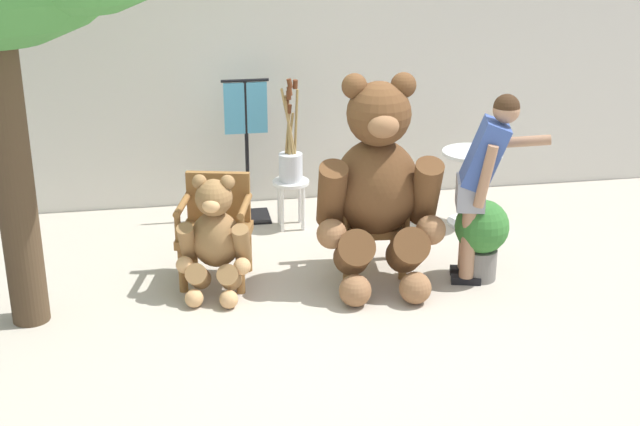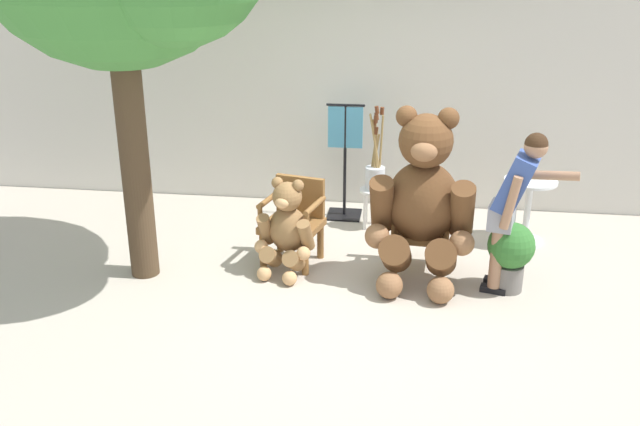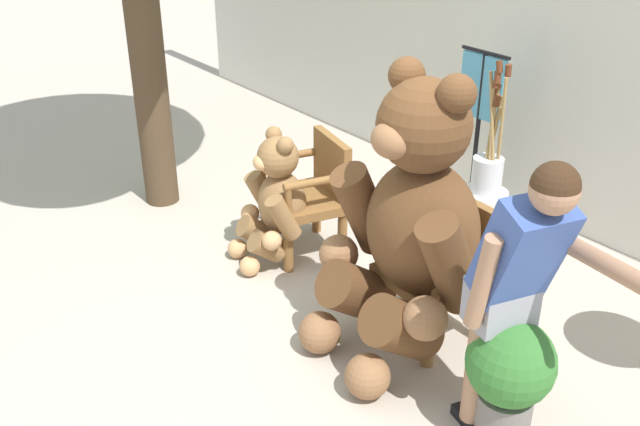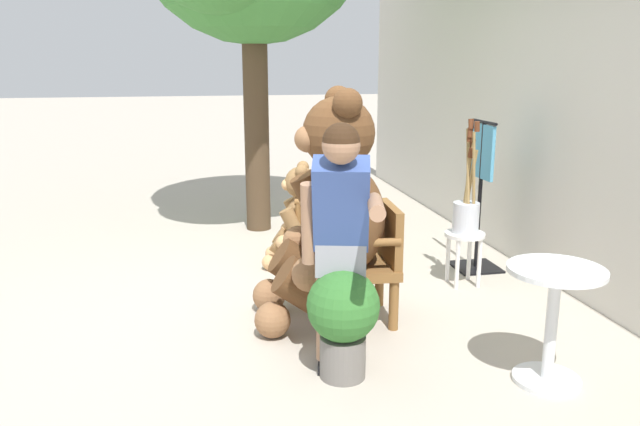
{
  "view_description": "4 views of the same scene",
  "coord_description": "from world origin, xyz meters",
  "px_view_note": "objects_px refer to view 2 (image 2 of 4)",
  "views": [
    {
      "loc": [
        -0.96,
        -6.19,
        3.14
      ],
      "look_at": [
        0.11,
        -0.08,
        0.75
      ],
      "focal_mm": 50.0,
      "sensor_mm": 36.0,
      "label": 1
    },
    {
      "loc": [
        0.52,
        -6.08,
        3.17
      ],
      "look_at": [
        -0.28,
        -0.11,
        0.8
      ],
      "focal_mm": 40.0,
      "sensor_mm": 36.0,
      "label": 2
    },
    {
      "loc": [
        3.08,
        -2.24,
        2.66
      ],
      "look_at": [
        0.02,
        0.12,
        0.69
      ],
      "focal_mm": 40.0,
      "sensor_mm": 36.0,
      "label": 3
    },
    {
      "loc": [
        4.85,
        -0.68,
        1.88
      ],
      "look_at": [
        -0.34,
        0.39,
        0.58
      ],
      "focal_mm": 35.0,
      "sensor_mm": 36.0,
      "label": 4
    }
  ],
  "objects_px": {
    "brush_bucket": "(375,171)",
    "potted_plant": "(511,252)",
    "round_side_table": "(528,204)",
    "white_stool": "(374,198)",
    "person_visitor": "(513,199)",
    "wooden_chair_left": "(294,219)",
    "wooden_chair_right": "(422,225)",
    "clothing_display_stand": "(345,158)",
    "teddy_bear_small": "(287,228)",
    "teddy_bear_large": "(422,199)"
  },
  "relations": [
    {
      "from": "white_stool",
      "to": "potted_plant",
      "type": "distance_m",
      "value": 1.95
    },
    {
      "from": "white_stool",
      "to": "round_side_table",
      "type": "relative_size",
      "value": 0.64
    },
    {
      "from": "teddy_bear_small",
      "to": "wooden_chair_right",
      "type": "bearing_deg",
      "value": 12.56
    },
    {
      "from": "wooden_chair_left",
      "to": "wooden_chair_right",
      "type": "distance_m",
      "value": 1.29
    },
    {
      "from": "white_stool",
      "to": "round_side_table",
      "type": "bearing_deg",
      "value": -7.21
    },
    {
      "from": "potted_plant",
      "to": "brush_bucket",
      "type": "bearing_deg",
      "value": 134.18
    },
    {
      "from": "potted_plant",
      "to": "teddy_bear_small",
      "type": "bearing_deg",
      "value": 177.47
    },
    {
      "from": "potted_plant",
      "to": "teddy_bear_large",
      "type": "bearing_deg",
      "value": 172.25
    },
    {
      "from": "wooden_chair_left",
      "to": "white_stool",
      "type": "bearing_deg",
      "value": 53.15
    },
    {
      "from": "teddy_bear_large",
      "to": "round_side_table",
      "type": "distance_m",
      "value": 1.62
    },
    {
      "from": "teddy_bear_large",
      "to": "wooden_chair_right",
      "type": "bearing_deg",
      "value": 87.61
    },
    {
      "from": "wooden_chair_left",
      "to": "wooden_chair_right",
      "type": "relative_size",
      "value": 1.0
    },
    {
      "from": "teddy_bear_small",
      "to": "round_side_table",
      "type": "bearing_deg",
      "value": 23.92
    },
    {
      "from": "wooden_chair_left",
      "to": "potted_plant",
      "type": "relative_size",
      "value": 1.26
    },
    {
      "from": "white_stool",
      "to": "potted_plant",
      "type": "height_order",
      "value": "potted_plant"
    },
    {
      "from": "person_visitor",
      "to": "brush_bucket",
      "type": "relative_size",
      "value": 1.62
    },
    {
      "from": "person_visitor",
      "to": "clothing_display_stand",
      "type": "distance_m",
      "value": 2.42
    },
    {
      "from": "wooden_chair_left",
      "to": "teddy_bear_large",
      "type": "relative_size",
      "value": 0.5
    },
    {
      "from": "teddy_bear_large",
      "to": "potted_plant",
      "type": "xyz_separation_m",
      "value": [
        0.84,
        -0.11,
        -0.44
      ]
    },
    {
      "from": "wooden_chair_right",
      "to": "potted_plant",
      "type": "distance_m",
      "value": 0.92
    },
    {
      "from": "white_stool",
      "to": "potted_plant",
      "type": "bearing_deg",
      "value": -45.76
    },
    {
      "from": "potted_plant",
      "to": "round_side_table",
      "type": "bearing_deg",
      "value": 75.17
    },
    {
      "from": "wooden_chair_right",
      "to": "white_stool",
      "type": "xyz_separation_m",
      "value": [
        -0.53,
        1.01,
        -0.11
      ]
    },
    {
      "from": "wooden_chair_right",
      "to": "teddy_bear_large",
      "type": "distance_m",
      "value": 0.46
    },
    {
      "from": "wooden_chair_left",
      "to": "clothing_display_stand",
      "type": "relative_size",
      "value": 0.63
    },
    {
      "from": "round_side_table",
      "to": "clothing_display_stand",
      "type": "relative_size",
      "value": 0.53
    },
    {
      "from": "teddy_bear_small",
      "to": "clothing_display_stand",
      "type": "height_order",
      "value": "clothing_display_stand"
    },
    {
      "from": "potted_plant",
      "to": "person_visitor",
      "type": "bearing_deg",
      "value": -158.63
    },
    {
      "from": "wooden_chair_left",
      "to": "teddy_bear_small",
      "type": "height_order",
      "value": "teddy_bear_small"
    },
    {
      "from": "teddy_bear_small",
      "to": "brush_bucket",
      "type": "relative_size",
      "value": 1.02
    },
    {
      "from": "teddy_bear_large",
      "to": "potted_plant",
      "type": "relative_size",
      "value": 2.51
    },
    {
      "from": "teddy_bear_small",
      "to": "person_visitor",
      "type": "height_order",
      "value": "person_visitor"
    },
    {
      "from": "wooden_chair_right",
      "to": "white_stool",
      "type": "relative_size",
      "value": 1.87
    },
    {
      "from": "teddy_bear_large",
      "to": "round_side_table",
      "type": "relative_size",
      "value": 2.37
    },
    {
      "from": "teddy_bear_large",
      "to": "clothing_display_stand",
      "type": "height_order",
      "value": "teddy_bear_large"
    },
    {
      "from": "round_side_table",
      "to": "clothing_display_stand",
      "type": "xyz_separation_m",
      "value": [
        -2.05,
        0.51,
        0.27
      ]
    },
    {
      "from": "brush_bucket",
      "to": "potted_plant",
      "type": "xyz_separation_m",
      "value": [
        1.36,
        -1.4,
        -0.28
      ]
    },
    {
      "from": "round_side_table",
      "to": "wooden_chair_right",
      "type": "bearing_deg",
      "value": -145.12
    },
    {
      "from": "wooden_chair_right",
      "to": "teddy_bear_large",
      "type": "xyz_separation_m",
      "value": [
        -0.01,
        -0.27,
        0.37
      ]
    },
    {
      "from": "brush_bucket",
      "to": "potted_plant",
      "type": "relative_size",
      "value": 1.41
    },
    {
      "from": "white_stool",
      "to": "clothing_display_stand",
      "type": "bearing_deg",
      "value": 141.07
    },
    {
      "from": "wooden_chair_left",
      "to": "person_visitor",
      "type": "relative_size",
      "value": 0.55
    },
    {
      "from": "wooden_chair_right",
      "to": "round_side_table",
      "type": "relative_size",
      "value": 1.19
    },
    {
      "from": "clothing_display_stand",
      "to": "potted_plant",
      "type": "bearing_deg",
      "value": -44.42
    },
    {
      "from": "clothing_display_stand",
      "to": "wooden_chair_left",
      "type": "bearing_deg",
      "value": -106.36
    },
    {
      "from": "person_visitor",
      "to": "white_stool",
      "type": "height_order",
      "value": "person_visitor"
    },
    {
      "from": "brush_bucket",
      "to": "round_side_table",
      "type": "xyz_separation_m",
      "value": [
        1.67,
        -0.21,
        -0.23
      ]
    },
    {
      "from": "teddy_bear_small",
      "to": "potted_plant",
      "type": "height_order",
      "value": "teddy_bear_small"
    },
    {
      "from": "teddy_bear_small",
      "to": "white_stool",
      "type": "distance_m",
      "value": 1.52
    },
    {
      "from": "clothing_display_stand",
      "to": "wooden_chair_right",
      "type": "bearing_deg",
      "value": -55.45
    }
  ]
}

